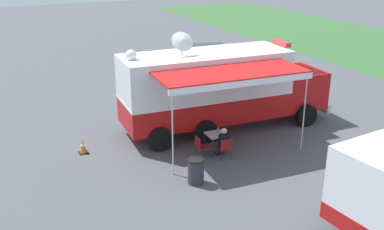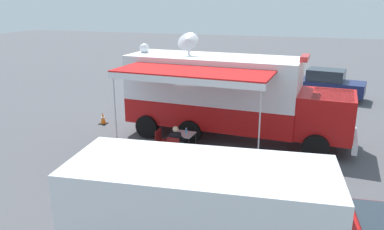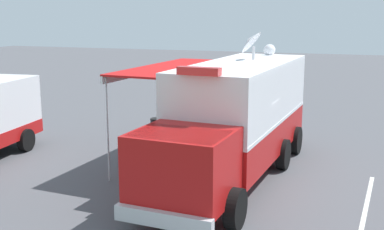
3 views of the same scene
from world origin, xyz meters
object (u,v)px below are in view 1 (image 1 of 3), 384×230
Objects in this scene: seated_responder at (223,142)px; traffic_cone at (83,146)px; folding_chair_beside_table at (200,145)px; trash_bin at (196,171)px; car_far_corner at (146,69)px; folding_table at (217,135)px; water_bottle at (218,131)px; folding_chair_at_table at (225,147)px; command_truck at (221,87)px; car_behind_truck at (211,58)px.

traffic_cone is (-2.74, -4.76, -0.37)m from seated_responder.
trash_bin is at bearing -31.55° from folding_chair_beside_table.
seated_responder is at bearing -4.81° from car_far_corner.
folding_table is at bearing 66.18° from traffic_cone.
folding_chair_at_table is at bearing -11.02° from water_bottle.
command_truck is at bearing 3.46° from car_far_corner.
water_bottle is (1.97, -1.24, -1.11)m from command_truck.
car_behind_truck is (-10.70, 5.42, 0.05)m from water_bottle.
car_far_corner is at bearing 170.81° from folding_chair_beside_table.
command_truck reaches higher than seated_responder.
folding_table is 3.79× the size of water_bottle.
trash_bin is (1.17, -1.82, -0.06)m from folding_chair_at_table.
car_far_corner is at bearing 175.21° from folding_chair_at_table.
folding_table is 0.19× the size of car_behind_truck.
trash_bin is at bearing -38.89° from command_truck.
car_far_corner is (-8.04, 5.67, 0.60)m from traffic_cone.
folding_table is 5.29m from traffic_cone.
traffic_cone is at bearing -144.52° from trash_bin.
traffic_cone is at bearing -35.17° from car_far_corner.
car_behind_truck is (-11.56, 5.59, 0.37)m from folding_chair_at_table.
car_far_corner is (-10.43, 1.69, 0.37)m from folding_chair_beside_table.
command_truck is 10.58× the size of trash_bin.
folding_chair_beside_table is at bearing -73.03° from folding_table.
water_bottle reaches higher than folding_chair_beside_table.
command_truck is 6.38m from traffic_cone.
trash_bin is (1.36, -1.83, -0.20)m from seated_responder.
car_behind_truck is 1.00× the size of car_far_corner.
traffic_cone is at bearing -121.00° from folding_chair_beside_table.
car_behind_truck is at bearing 154.43° from command_truck.
command_truck reaches higher than traffic_cone.
folding_chair_beside_table is 1.50× the size of traffic_cone.
car_behind_truck is 4.71m from car_far_corner.
trash_bin is 12.46m from car_far_corner.
command_truck is 11.07× the size of folding_chair_beside_table.
trash_bin is at bearing -43.94° from folding_table.
seated_responder is (0.61, -0.07, -0.02)m from folding_table.
folding_chair_at_table is at bearing 58.31° from traffic_cone.
folding_chair_beside_table is 4.65m from traffic_cone.
command_truck reaches higher than trash_bin.
car_behind_truck reaches higher than folding_chair_beside_table.
car_behind_truck reaches higher than traffic_cone.
command_truck is 42.98× the size of water_bottle.
command_truck is 2.16× the size of car_far_corner.
car_far_corner is (-10.97, 0.92, 0.37)m from folding_chair_at_table.
folding_chair_beside_table is at bearing -9.19° from car_far_corner.
car_far_corner reaches higher than folding_chair_at_table.
folding_table reaches higher than traffic_cone.
seated_responder is at bearing -13.02° from water_bottle.
traffic_cone is at bearing -113.82° from folding_table.
seated_responder is (-0.19, 0.01, 0.14)m from folding_chair_at_table.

